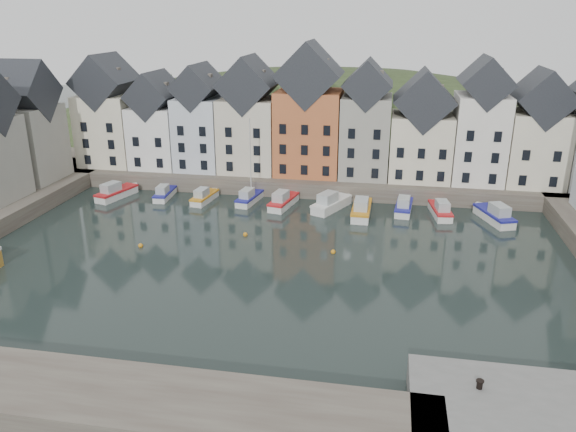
# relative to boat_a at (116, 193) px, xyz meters

# --- Properties ---
(ground) EXTENTS (260.00, 260.00, 0.00)m
(ground) POSITION_rel_boat_a_xyz_m (24.17, -17.96, -0.73)
(ground) COLOR black
(ground) RESTS_ON ground
(far_quay) EXTENTS (90.00, 16.00, 2.00)m
(far_quay) POSITION_rel_boat_a_xyz_m (24.17, 12.04, 0.27)
(far_quay) COLOR #4D423B
(far_quay) RESTS_ON ground
(near_wall) EXTENTS (50.00, 6.00, 2.00)m
(near_wall) POSITION_rel_boat_a_xyz_m (14.17, -39.96, 0.27)
(near_wall) COLOR #4D423B
(near_wall) RESTS_ON ground
(hillside) EXTENTS (153.60, 70.40, 64.00)m
(hillside) POSITION_rel_boat_a_xyz_m (24.19, 38.04, -18.69)
(hillside) COLOR #263219
(hillside) RESTS_ON ground
(far_terrace) EXTENTS (72.37, 8.16, 17.78)m
(far_terrace) POSITION_rel_boat_a_xyz_m (27.39, 10.04, 8.14)
(far_terrace) COLOR #EDE5C7
(far_terrace) RESTS_ON far_quay
(left_terrace) EXTENTS (7.65, 17.00, 15.69)m
(left_terrace) POSITION_rel_boat_a_xyz_m (-11.83, -4.45, 8.14)
(left_terrace) COLOR gray
(left_terrace) RESTS_ON left_quay
(mooring_buoys) EXTENTS (20.50, 5.50, 0.50)m
(mooring_buoys) POSITION_rel_boat_a_xyz_m (20.17, -12.62, -0.58)
(mooring_buoys) COLOR orange
(mooring_buoys) RESTS_ON ground
(boat_a) EXTENTS (3.65, 6.71, 2.46)m
(boat_a) POSITION_rel_boat_a_xyz_m (0.00, 0.00, 0.00)
(boat_a) COLOR silver
(boat_a) RESTS_ON ground
(boat_b) EXTENTS (2.05, 5.50, 2.07)m
(boat_b) POSITION_rel_boat_a_xyz_m (6.37, 1.10, -0.12)
(boat_b) COLOR silver
(boat_b) RESTS_ON ground
(boat_c) EXTENTS (2.38, 5.68, 2.12)m
(boat_c) POSITION_rel_boat_a_xyz_m (11.98, 0.59, -0.10)
(boat_c) COLOR silver
(boat_c) RESTS_ON ground
(boat_d) EXTENTS (2.65, 5.92, 10.92)m
(boat_d) POSITION_rel_boat_a_xyz_m (17.84, 1.21, -0.02)
(boat_d) COLOR silver
(boat_d) RESTS_ON ground
(boat_e) EXTENTS (3.13, 6.55, 2.42)m
(boat_e) POSITION_rel_boat_a_xyz_m (22.42, 0.43, -0.01)
(boat_e) COLOR silver
(boat_e) RESTS_ON ground
(boat_f) EXTENTS (4.74, 7.06, 2.61)m
(boat_f) POSITION_rel_boat_a_xyz_m (28.46, 0.41, 0.04)
(boat_f) COLOR silver
(boat_f) RESTS_ON ground
(boat_g) EXTENTS (2.23, 6.90, 2.64)m
(boat_g) POSITION_rel_boat_a_xyz_m (32.34, -1.21, 0.05)
(boat_g) COLOR silver
(boat_g) RESTS_ON ground
(boat_h) EXTENTS (2.39, 6.17, 2.32)m
(boat_h) POSITION_rel_boat_a_xyz_m (37.38, 1.11, -0.04)
(boat_h) COLOR silver
(boat_h) RESTS_ON ground
(boat_i) EXTENTS (2.67, 6.19, 2.30)m
(boat_i) POSITION_rel_boat_a_xyz_m (41.72, 0.51, -0.05)
(boat_i) COLOR silver
(boat_i) RESTS_ON ground
(boat_j) EXTENTS (4.21, 6.95, 2.55)m
(boat_j) POSITION_rel_boat_a_xyz_m (47.84, -0.37, 0.03)
(boat_j) COLOR silver
(boat_j) RESTS_ON ground
(mooring_bollard) EXTENTS (0.48, 0.48, 0.56)m
(mooring_bollard) POSITION_rel_boat_a_xyz_m (41.25, -35.87, 1.58)
(mooring_bollard) COLOR black
(mooring_bollard) RESTS_ON near_quay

